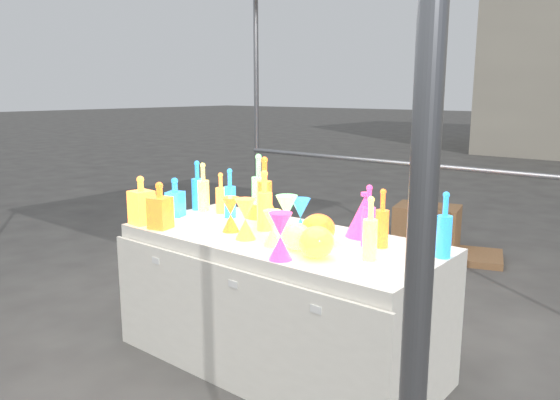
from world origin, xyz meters
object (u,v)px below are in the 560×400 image
Objects in this scene: bottle_0 at (221,193)px; hourglass_0 at (231,214)px; cardboard_box_closed at (427,227)px; decanter_0 at (141,200)px; lampshade_0 at (261,197)px; display_table at (279,300)px; globe_0 at (316,244)px.

bottle_0 is 0.49m from hourglass_0.
cardboard_box_closed is 2.59m from bottle_0.
hourglass_0 is at bearing 25.48° from decanter_0.
lampshade_0 is (-0.06, -2.40, 0.66)m from cardboard_box_closed.
lampshade_0 is at bearing 143.01° from display_table.
cardboard_box_closed is at bearing 96.92° from display_table.
hourglass_0 is at bearing -102.61° from cardboard_box_closed.
globe_0 is (1.20, 0.11, -0.08)m from decanter_0.
bottle_0 is at bearing 77.68° from decanter_0.
decanter_0 reaches higher than bottle_0.
cardboard_box_closed is at bearing 80.22° from lampshade_0.
display_table is 3.08× the size of cardboard_box_closed.
decanter_0 reaches higher than hourglass_0.
decanter_0 is at bearing -112.93° from cardboard_box_closed.
globe_0 is at bearing -26.60° from display_table.
display_table is at bearing 25.13° from decanter_0.
lampshade_0 is (-0.11, 0.39, 0.03)m from hourglass_0.
hourglass_0 reaches higher than globe_0.
decanter_0 is 1.21m from globe_0.
lampshade_0 is at bearing 106.04° from hourglass_0.
display_table is at bearing -45.39° from lampshade_0.
bottle_0 reaches higher than hourglass_0.
hourglass_0 is at bearing 171.60° from globe_0.
decanter_0 is (-0.16, -0.51, 0.01)m from bottle_0.
cardboard_box_closed is 3.02× the size of hourglass_0.
lampshade_0 is at bearing 58.83° from decanter_0.
display_table is 2.71m from cardboard_box_closed.
decanter_0 reaches higher than display_table.
hourglass_0 is (0.54, 0.20, -0.05)m from decanter_0.
hourglass_0 is at bearing -160.27° from display_table.
hourglass_0 reaches higher than display_table.
decanter_0 is 1.69× the size of globe_0.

